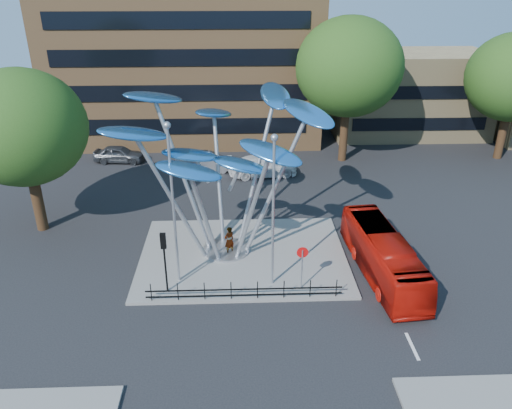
{
  "coord_description": "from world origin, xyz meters",
  "views": [
    {
      "loc": [
        -1.22,
        -19.23,
        15.44
      ],
      "look_at": [
        -0.32,
        4.0,
        4.35
      ],
      "focal_mm": 35.0,
      "sensor_mm": 36.0,
      "label": 1
    }
  ],
  "objects_px": {
    "street_lamp_left": "(172,192)",
    "pedestrian": "(229,240)",
    "street_lamp_right": "(273,199)",
    "traffic_light_island": "(164,250)",
    "no_entry_sign_island": "(302,261)",
    "leaf_sculpture": "(222,142)",
    "tree_left": "(22,128)",
    "parked_car_mid": "(208,162)",
    "parked_car_right": "(263,166)",
    "red_bus": "(383,255)",
    "parked_car_left": "(119,154)",
    "tree_right": "(349,67)"
  },
  "relations": [
    {
      "from": "parked_car_left",
      "to": "parked_car_right",
      "type": "distance_m",
      "value": 12.85
    },
    {
      "from": "parked_car_left",
      "to": "tree_right",
      "type": "bearing_deg",
      "value": -85.41
    },
    {
      "from": "tree_right",
      "to": "street_lamp_left",
      "type": "relative_size",
      "value": 1.38
    },
    {
      "from": "traffic_light_island",
      "to": "pedestrian",
      "type": "bearing_deg",
      "value": 48.85
    },
    {
      "from": "street_lamp_left",
      "to": "parked_car_right",
      "type": "distance_m",
      "value": 16.71
    },
    {
      "from": "street_lamp_right",
      "to": "pedestrian",
      "type": "xyz_separation_m",
      "value": [
        -2.3,
        3.16,
        -4.07
      ]
    },
    {
      "from": "tree_right",
      "to": "no_entry_sign_island",
      "type": "bearing_deg",
      "value": -107.12
    },
    {
      "from": "leaf_sculpture",
      "to": "traffic_light_island",
      "type": "distance_m",
      "value": 6.65
    },
    {
      "from": "traffic_light_island",
      "to": "parked_car_right",
      "type": "relative_size",
      "value": 0.62
    },
    {
      "from": "tree_right",
      "to": "parked_car_right",
      "type": "height_order",
      "value": "tree_right"
    },
    {
      "from": "street_lamp_right",
      "to": "traffic_light_island",
      "type": "distance_m",
      "value": 6.05
    },
    {
      "from": "tree_right",
      "to": "parked_car_mid",
      "type": "distance_m",
      "value": 13.92
    },
    {
      "from": "no_entry_sign_island",
      "to": "traffic_light_island",
      "type": "bearing_deg",
      "value": -179.87
    },
    {
      "from": "leaf_sculpture",
      "to": "parked_car_right",
      "type": "distance_m",
      "value": 13.75
    },
    {
      "from": "street_lamp_left",
      "to": "pedestrian",
      "type": "relative_size",
      "value": 5.03
    },
    {
      "from": "leaf_sculpture",
      "to": "pedestrian",
      "type": "height_order",
      "value": "leaf_sculpture"
    },
    {
      "from": "street_lamp_left",
      "to": "pedestrian",
      "type": "bearing_deg",
      "value": 44.59
    },
    {
      "from": "street_lamp_left",
      "to": "red_bus",
      "type": "distance_m",
      "value": 11.84
    },
    {
      "from": "parked_car_mid",
      "to": "red_bus",
      "type": "bearing_deg",
      "value": -141.57
    },
    {
      "from": "parked_car_right",
      "to": "leaf_sculpture",
      "type": "bearing_deg",
      "value": 159.21
    },
    {
      "from": "red_bus",
      "to": "parked_car_right",
      "type": "bearing_deg",
      "value": 106.19
    },
    {
      "from": "parked_car_mid",
      "to": "parked_car_right",
      "type": "relative_size",
      "value": 0.83
    },
    {
      "from": "leaf_sculpture",
      "to": "street_lamp_left",
      "type": "distance_m",
      "value": 4.28
    },
    {
      "from": "tree_left",
      "to": "parked_car_right",
      "type": "height_order",
      "value": "tree_left"
    },
    {
      "from": "street_lamp_left",
      "to": "traffic_light_island",
      "type": "height_order",
      "value": "street_lamp_left"
    },
    {
      "from": "tree_left",
      "to": "no_entry_sign_island",
      "type": "xyz_separation_m",
      "value": [
        16.0,
        -7.48,
        -4.98
      ]
    },
    {
      "from": "leaf_sculpture",
      "to": "parked_car_left",
      "type": "xyz_separation_m",
      "value": [
        -9.47,
        15.56,
        -6.14
      ]
    },
    {
      "from": "tree_right",
      "to": "parked_car_right",
      "type": "xyz_separation_m",
      "value": [
        -7.19,
        -3.32,
        -7.23
      ]
    },
    {
      "from": "red_bus",
      "to": "pedestrian",
      "type": "height_order",
      "value": "red_bus"
    },
    {
      "from": "tree_right",
      "to": "leaf_sculpture",
      "type": "distance_m",
      "value": 18.37
    },
    {
      "from": "no_entry_sign_island",
      "to": "red_bus",
      "type": "xyz_separation_m",
      "value": [
        4.6,
        1.33,
        -0.57
      ]
    },
    {
      "from": "traffic_light_island",
      "to": "tree_left",
      "type": "bearing_deg",
      "value": 140.19
    },
    {
      "from": "parked_car_left",
      "to": "parked_car_mid",
      "type": "height_order",
      "value": "parked_car_mid"
    },
    {
      "from": "leaf_sculpture",
      "to": "no_entry_sign_island",
      "type": "distance_m",
      "value": 7.71
    },
    {
      "from": "tree_right",
      "to": "pedestrian",
      "type": "relative_size",
      "value": 6.93
    },
    {
      "from": "tree_right",
      "to": "parked_car_right",
      "type": "distance_m",
      "value": 10.72
    },
    {
      "from": "traffic_light_island",
      "to": "parked_car_mid",
      "type": "distance_m",
      "value": 17.65
    },
    {
      "from": "traffic_light_island",
      "to": "pedestrian",
      "type": "distance_m",
      "value": 5.12
    },
    {
      "from": "street_lamp_right",
      "to": "no_entry_sign_island",
      "type": "height_order",
      "value": "street_lamp_right"
    },
    {
      "from": "leaf_sculpture",
      "to": "traffic_light_island",
      "type": "xyz_separation_m",
      "value": [
        -2.93,
        -4.18,
        -4.26
      ]
    },
    {
      "from": "leaf_sculpture",
      "to": "parked_car_left",
      "type": "distance_m",
      "value": 19.22
    },
    {
      "from": "traffic_light_island",
      "to": "pedestrian",
      "type": "height_order",
      "value": "traffic_light_island"
    },
    {
      "from": "pedestrian",
      "to": "parked_car_mid",
      "type": "distance_m",
      "value": 13.97
    },
    {
      "from": "street_lamp_right",
      "to": "parked_car_left",
      "type": "bearing_deg",
      "value": 122.03
    },
    {
      "from": "tree_left",
      "to": "pedestrian",
      "type": "relative_size",
      "value": 5.9
    },
    {
      "from": "tree_right",
      "to": "parked_car_mid",
      "type": "bearing_deg",
      "value": -170.29
    },
    {
      "from": "leaf_sculpture",
      "to": "street_lamp_left",
      "type": "height_order",
      "value": "leaf_sculpture"
    },
    {
      "from": "parked_car_right",
      "to": "tree_left",
      "type": "bearing_deg",
      "value": 113.07
    },
    {
      "from": "street_lamp_left",
      "to": "red_bus",
      "type": "height_order",
      "value": "street_lamp_left"
    },
    {
      "from": "red_bus",
      "to": "parked_car_right",
      "type": "height_order",
      "value": "red_bus"
    }
  ]
}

